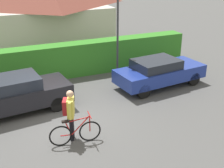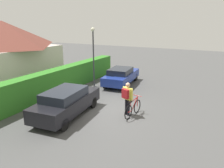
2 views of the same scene
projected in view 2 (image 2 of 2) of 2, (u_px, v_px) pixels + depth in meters
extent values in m
plane|color=#4B4B4B|center=(108.00, 111.00, 11.66)|extent=(60.00, 60.00, 0.00)
cube|color=#317C24|center=(44.00, 86.00, 13.47)|extent=(16.04, 0.90, 1.64)
cube|color=beige|center=(7.00, 64.00, 17.50)|extent=(7.33, 5.56, 2.70)
pyramid|color=brown|center=(3.00, 34.00, 16.85)|extent=(7.70, 5.84, 2.05)
cube|color=black|center=(67.00, 104.00, 10.96)|extent=(4.43, 2.09, 0.70)
cube|color=#1E232D|center=(65.00, 94.00, 10.65)|extent=(2.45, 1.69, 0.44)
cylinder|color=black|center=(70.00, 99.00, 12.62)|extent=(0.61, 0.24, 0.60)
cylinder|color=black|center=(93.00, 102.00, 12.10)|extent=(0.61, 0.24, 0.60)
cylinder|color=black|center=(37.00, 119.00, 10.02)|extent=(0.61, 0.24, 0.60)
cylinder|color=black|center=(64.00, 124.00, 9.50)|extent=(0.61, 0.24, 0.60)
cube|color=navy|center=(121.00, 77.00, 16.51)|extent=(4.34, 2.08, 0.60)
cube|color=#1E232D|center=(120.00, 71.00, 16.14)|extent=(2.14, 1.66, 0.40)
cylinder|color=black|center=(119.00, 76.00, 18.13)|extent=(0.63, 0.24, 0.62)
cylinder|color=black|center=(136.00, 77.00, 17.60)|extent=(0.63, 0.24, 0.62)
cylinder|color=black|center=(105.00, 84.00, 15.58)|extent=(0.63, 0.24, 0.62)
cylinder|color=black|center=(125.00, 86.00, 15.06)|extent=(0.63, 0.24, 0.62)
torus|color=black|center=(137.00, 106.00, 11.37)|extent=(0.72, 0.12, 0.72)
torus|color=black|center=(128.00, 112.00, 10.61)|extent=(0.72, 0.12, 0.72)
cylinder|color=#B21E1E|center=(135.00, 103.00, 11.06)|extent=(0.62, 0.10, 0.61)
cylinder|color=#B21E1E|center=(131.00, 106.00, 10.76)|extent=(0.22, 0.06, 0.49)
cylinder|color=#B21E1E|center=(134.00, 100.00, 10.91)|extent=(0.73, 0.11, 0.12)
cylinder|color=#B21E1E|center=(130.00, 111.00, 10.76)|extent=(0.37, 0.07, 0.05)
cylinder|color=#B21E1E|center=(137.00, 101.00, 11.29)|extent=(0.04, 0.04, 0.56)
cube|color=black|center=(130.00, 102.00, 10.62)|extent=(0.23, 0.12, 0.06)
cylinder|color=#B21E1E|center=(138.00, 96.00, 11.21)|extent=(0.08, 0.50, 0.03)
cylinder|color=black|center=(126.00, 107.00, 11.15)|extent=(0.13, 0.13, 0.86)
cylinder|color=black|center=(129.00, 108.00, 11.02)|extent=(0.13, 0.13, 0.86)
cube|color=#D8CC4C|center=(128.00, 94.00, 10.88)|extent=(0.37, 0.54, 0.61)
sphere|color=tan|center=(128.00, 85.00, 10.75)|extent=(0.23, 0.23, 0.23)
cylinder|color=#D8CC4C|center=(124.00, 92.00, 11.09)|extent=(0.09, 0.09, 0.58)
cylinder|color=#D8CC4C|center=(132.00, 95.00, 10.66)|extent=(0.09, 0.09, 0.58)
cube|color=maroon|center=(125.00, 94.00, 10.77)|extent=(0.30, 0.43, 0.46)
cylinder|color=#38383D|center=(94.00, 60.00, 15.59)|extent=(0.10, 0.10, 4.03)
sphere|color=#F2EDCC|center=(93.00, 29.00, 15.00)|extent=(0.28, 0.28, 0.28)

